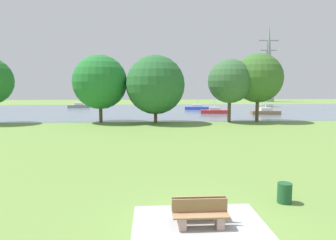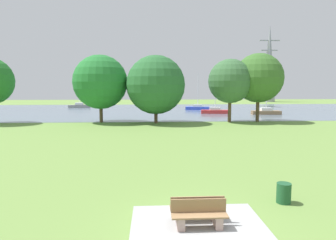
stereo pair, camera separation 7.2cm
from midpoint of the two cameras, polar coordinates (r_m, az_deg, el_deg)
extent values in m
plane|color=olive|center=(31.74, -0.64, -2.04)|extent=(160.00, 160.00, 0.00)
cube|color=#A1A1A1|center=(10.53, 5.74, -19.27)|extent=(4.40, 3.20, 0.10)
cube|color=tan|center=(10.64, 2.12, -17.48)|extent=(0.24, 0.44, 0.40)
cube|color=tan|center=(10.82, 8.75, -17.14)|extent=(0.24, 0.44, 0.40)
cube|color=olive|center=(10.62, 5.48, -16.22)|extent=(1.80, 0.48, 0.05)
cube|color=olive|center=(10.34, 5.68, -15.42)|extent=(1.80, 0.05, 0.44)
cube|color=tan|center=(10.06, 2.49, -18.94)|extent=(0.24, 0.44, 0.40)
cube|color=tan|center=(10.25, 9.55, -18.54)|extent=(0.24, 0.44, 0.40)
cube|color=olive|center=(10.04, 6.07, -17.60)|extent=(1.80, 0.48, 0.05)
cube|color=olive|center=(10.14, 5.88, -15.85)|extent=(1.80, 0.05, 0.44)
cylinder|color=#1E512D|center=(13.09, 21.13, -12.81)|extent=(0.56, 0.56, 0.80)
cube|color=slate|center=(59.57, -1.99, 1.85)|extent=(140.00, 40.00, 0.02)
cube|color=brown|center=(53.31, 18.02, 1.37)|extent=(4.88, 1.77, 0.60)
cube|color=white|center=(53.26, 18.04, 1.96)|extent=(1.86, 1.20, 0.50)
cylinder|color=silver|center=(53.14, 18.16, 5.50)|extent=(0.10, 0.10, 7.09)
cube|color=white|center=(69.91, -1.64, 2.76)|extent=(4.94, 2.04, 0.60)
cube|color=white|center=(69.88, -1.64, 3.21)|extent=(1.91, 1.30, 0.50)
cylinder|color=silver|center=(69.78, -1.65, 6.05)|extent=(0.10, 0.10, 7.42)
cube|color=gray|center=(70.71, -16.65, 2.54)|extent=(5.01, 2.54, 0.60)
cube|color=white|center=(70.68, -16.67, 2.99)|extent=(2.00, 1.48, 0.50)
cylinder|color=silver|center=(70.58, -16.75, 5.72)|extent=(0.10, 0.10, 7.24)
cube|color=red|center=(52.95, 8.78, 1.57)|extent=(4.96, 2.14, 0.60)
cube|color=white|center=(52.91, 8.79, 2.16)|extent=(1.93, 1.34, 0.50)
cylinder|color=silver|center=(52.80, 8.83, 4.51)|extent=(0.10, 0.10, 4.83)
cube|color=blue|center=(61.19, 5.52, 2.24)|extent=(5.03, 2.72, 0.60)
cube|color=white|center=(61.15, 5.53, 2.75)|extent=(2.03, 1.54, 0.50)
cylinder|color=silver|center=(61.04, 5.56, 5.72)|extent=(0.10, 0.10, 6.83)
cylinder|color=brown|center=(40.13, -12.73, 1.55)|extent=(0.44, 0.44, 2.79)
sphere|color=#257531|center=(40.01, -12.86, 7.05)|extent=(7.01, 7.01, 7.01)
cylinder|color=brown|center=(38.33, -2.43, 1.10)|extent=(0.44, 0.44, 2.27)
sphere|color=#2A6531|center=(38.17, -2.46, 6.70)|extent=(7.46, 7.46, 7.46)
cylinder|color=brown|center=(40.27, 11.51, 2.00)|extent=(0.44, 0.44, 3.36)
sphere|color=#39673A|center=(40.18, 11.63, 7.26)|extent=(5.74, 5.74, 5.74)
cylinder|color=brown|center=(41.81, 16.54, 2.13)|extent=(0.44, 0.44, 3.52)
sphere|color=#3A682A|center=(41.73, 16.71, 7.66)|extent=(6.50, 6.50, 6.50)
cone|color=gray|center=(100.56, 18.47, 10.11)|extent=(4.40, 4.40, 23.78)
cube|color=gray|center=(101.33, 18.61, 14.13)|extent=(6.40, 0.30, 0.30)
cube|color=gray|center=(100.95, 18.55, 12.45)|extent=(5.20, 0.30, 0.30)
camera|label=1|loc=(0.04, -90.08, -0.01)|focal=32.06mm
camera|label=2|loc=(0.04, 89.92, 0.01)|focal=32.06mm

